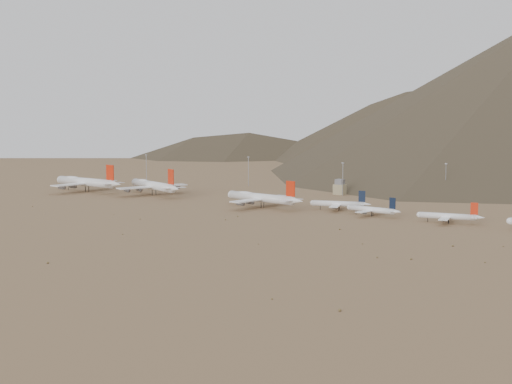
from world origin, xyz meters
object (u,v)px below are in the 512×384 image
Objects in this scene: widebody_west at (86,182)px; widebody_east at (262,198)px; narrowbody_b at (373,210)px; widebody_centre at (153,185)px; narrowbody_a at (340,204)px; control_tower at (340,188)px.

widebody_west is 171.16m from widebody_east.
widebody_east is at bearing -169.51° from narrowbody_b.
widebody_west is at bearing -172.26° from narrowbody_b.
narrowbody_b is at bearing 11.32° from widebody_east.
narrowbody_a is (159.44, -0.05, -3.27)m from widebody_centre.
narrowbody_b is at bearing -40.43° from narrowbody_a.
widebody_centre is 110.41m from widebody_east.
widebody_west is 2.03× the size of narrowbody_b.
narrowbody_a reaches higher than narrowbody_b.
narrowbody_a is at bearing 21.62° from widebody_centre.
widebody_west is 203.41m from control_tower.
narrowbody_a is at bearing 164.30° from narrowbody_b.
widebody_west is 6.44× the size of control_tower.
widebody_east is at bearing -178.88° from narrowbody_a.
narrowbody_b reaches higher than control_tower.
widebody_centre reaches higher than narrowbody_b.
control_tower is at bearing 32.03° from widebody_west.
widebody_centre is at bearing -145.57° from control_tower.
widebody_west is 221.56m from narrowbody_a.
control_tower is at bearing 56.07° from widebody_centre.
widebody_centre is 1.84× the size of narrowbody_b.
control_tower is at bearing 134.34° from narrowbody_b.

